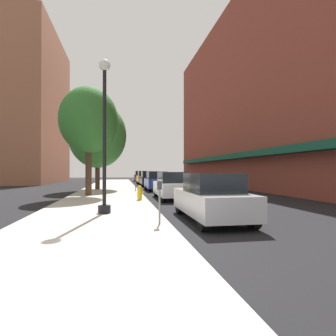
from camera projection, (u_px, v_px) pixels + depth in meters
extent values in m
plane|color=black|center=(157.00, 191.00, 23.35)|extent=(90.00, 90.00, 0.00)
cube|color=#B7B2A8|center=(110.00, 190.00, 23.64)|extent=(4.80, 50.00, 0.12)
cube|color=brown|center=(254.00, 97.00, 29.28)|extent=(6.00, 40.00, 19.19)
cube|color=#144C38|center=(224.00, 157.00, 28.64)|extent=(0.90, 34.00, 0.50)
cube|color=#9E6047|center=(37.00, 109.00, 39.55)|extent=(6.00, 18.00, 21.21)
cube|color=#144C38|center=(11.00, 161.00, 38.90)|extent=(0.90, 15.30, 0.50)
cylinder|color=black|center=(104.00, 209.00, 10.46)|extent=(0.48, 0.48, 0.30)
cylinder|color=black|center=(104.00, 137.00, 10.48)|extent=(0.14, 0.14, 5.20)
sphere|color=silver|center=(105.00, 65.00, 10.51)|extent=(0.44, 0.44, 0.44)
cylinder|color=gold|center=(140.00, 194.00, 15.09)|extent=(0.26, 0.26, 0.62)
sphere|color=gold|center=(140.00, 188.00, 15.10)|extent=(0.24, 0.24, 0.24)
cylinder|color=gold|center=(142.00, 193.00, 15.12)|extent=(0.12, 0.10, 0.10)
cylinder|color=slate|center=(135.00, 185.00, 21.29)|extent=(0.06, 0.06, 1.05)
cube|color=#33383D|center=(135.00, 176.00, 21.29)|extent=(0.14, 0.09, 0.26)
cylinder|color=slate|center=(160.00, 207.00, 8.35)|extent=(0.06, 0.06, 1.05)
cube|color=#33383D|center=(160.00, 185.00, 8.35)|extent=(0.14, 0.09, 0.26)
cylinder|color=#422D1E|center=(89.00, 168.00, 17.94)|extent=(0.40, 0.40, 3.54)
ellipsoid|color=#2D6B28|center=(89.00, 120.00, 17.97)|extent=(3.79, 3.79, 4.36)
cylinder|color=#422D1E|center=(98.00, 173.00, 23.77)|extent=(0.40, 0.40, 2.84)
ellipsoid|color=#387F33|center=(98.00, 135.00, 23.79)|extent=(4.96, 4.96, 5.70)
cylinder|color=black|center=(179.00, 206.00, 11.01)|extent=(0.22, 0.64, 0.64)
cylinder|color=black|center=(216.00, 205.00, 11.28)|extent=(0.22, 0.64, 0.64)
cylinder|color=black|center=(203.00, 220.00, 7.85)|extent=(0.22, 0.64, 0.64)
cylinder|color=black|center=(254.00, 219.00, 8.12)|extent=(0.22, 0.64, 0.64)
cube|color=#B2B2BA|center=(211.00, 202.00, 9.57)|extent=(1.80, 4.30, 0.76)
cube|color=black|center=(212.00, 182.00, 9.43)|extent=(1.56, 2.20, 0.64)
cylinder|color=black|center=(156.00, 192.00, 18.17)|extent=(0.22, 0.64, 0.64)
cylinder|color=black|center=(179.00, 192.00, 18.44)|extent=(0.22, 0.64, 0.64)
cylinder|color=black|center=(164.00, 196.00, 15.02)|extent=(0.22, 0.64, 0.64)
cylinder|color=black|center=(191.00, 196.00, 15.29)|extent=(0.22, 0.64, 0.64)
cube|color=silver|center=(172.00, 189.00, 16.73)|extent=(1.80, 4.30, 0.76)
cube|color=black|center=(172.00, 177.00, 16.59)|extent=(1.56, 2.20, 0.64)
cylinder|color=black|center=(146.00, 186.00, 25.29)|extent=(0.22, 0.64, 0.64)
cylinder|color=black|center=(162.00, 186.00, 25.56)|extent=(0.22, 0.64, 0.64)
cylinder|color=black|center=(149.00, 188.00, 22.14)|extent=(0.22, 0.64, 0.64)
cylinder|color=black|center=(168.00, 188.00, 22.41)|extent=(0.22, 0.64, 0.64)
cube|color=#1E389E|center=(156.00, 183.00, 23.85)|extent=(1.80, 4.30, 0.76)
cube|color=black|center=(157.00, 175.00, 23.71)|extent=(1.56, 2.20, 0.64)
cylinder|color=black|center=(141.00, 183.00, 31.55)|extent=(0.22, 0.64, 0.64)
cylinder|color=black|center=(154.00, 183.00, 31.82)|extent=(0.22, 0.64, 0.64)
cylinder|color=black|center=(143.00, 184.00, 28.40)|extent=(0.22, 0.64, 0.64)
cylinder|color=black|center=(158.00, 184.00, 28.67)|extent=(0.22, 0.64, 0.64)
cube|color=black|center=(149.00, 180.00, 30.11)|extent=(1.80, 4.30, 0.76)
cube|color=black|center=(149.00, 174.00, 29.97)|extent=(1.56, 2.20, 0.64)
cylinder|color=black|center=(137.00, 181.00, 37.18)|extent=(0.22, 0.64, 0.64)
cylinder|color=black|center=(149.00, 181.00, 37.45)|extent=(0.22, 0.64, 0.64)
cylinder|color=black|center=(139.00, 182.00, 34.02)|extent=(0.22, 0.64, 0.64)
cylinder|color=black|center=(152.00, 182.00, 34.29)|extent=(0.22, 0.64, 0.64)
cube|color=gold|center=(144.00, 179.00, 35.74)|extent=(1.80, 4.30, 0.76)
cube|color=black|center=(144.00, 173.00, 35.60)|extent=(1.56, 2.20, 0.64)
cylinder|color=black|center=(135.00, 179.00, 44.38)|extent=(0.22, 0.64, 0.64)
cylinder|color=black|center=(144.00, 179.00, 44.65)|extent=(0.22, 0.64, 0.64)
cylinder|color=black|center=(136.00, 180.00, 41.22)|extent=(0.22, 0.64, 0.64)
cylinder|color=black|center=(146.00, 180.00, 41.50)|extent=(0.22, 0.64, 0.64)
cube|color=red|center=(140.00, 177.00, 42.94)|extent=(1.80, 4.30, 0.76)
cube|color=black|center=(140.00, 173.00, 42.80)|extent=(1.56, 2.20, 0.64)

